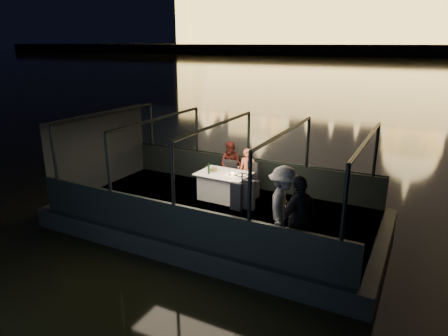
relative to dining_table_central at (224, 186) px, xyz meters
The scene contains 28 objects.
river_water 79.24m from the dining_table_central, 89.86° to the left, with size 500.00×500.00×0.00m, color black.
boat_hull 1.18m from the dining_table_central, 75.34° to the right, with size 8.60×4.40×1.00m, color black.
boat_deck 0.89m from the dining_table_central, 75.34° to the right, with size 8.00×4.00×0.04m, color black.
gunwale_port 1.26m from the dining_table_central, 80.85° to the left, with size 8.00×0.08×0.90m, color black.
gunwale_starboard 2.77m from the dining_table_central, 85.87° to the right, with size 8.00×0.08×0.90m, color black.
cabin_glass_port 1.75m from the dining_table_central, 80.85° to the left, with size 8.00×0.02×1.40m, color #99B2B2, non-canonical shape.
cabin_glass_starboard 3.02m from the dining_table_central, 85.87° to the right, with size 8.00×0.02×1.40m, color #99B2B2, non-canonical shape.
cabin_roof_glass 2.07m from the dining_table_central, 75.34° to the right, with size 8.00×4.00×0.02m, color #99B2B2, non-canonical shape.
end_wall_fore 3.95m from the dining_table_central, 168.67° to the right, with size 0.02×4.00×2.30m, color black, non-canonical shape.
end_wall_aft 4.34m from the dining_table_central, 10.28° to the right, with size 0.02×4.00×2.30m, color black, non-canonical shape.
canopy_ribs 1.10m from the dining_table_central, 75.34° to the right, with size 8.00×4.00×2.30m, color black, non-canonical shape.
embankment 209.24m from the dining_table_central, 89.95° to the left, with size 400.00×140.00×6.00m, color #423D33.
dining_table_central is the anchor object (origin of this frame).
chair_port_left 0.60m from the dining_table_central, 106.66° to the left, with size 0.43×0.43×0.92m, color black.
chair_port_right 0.73m from the dining_table_central, 38.36° to the left, with size 0.46×0.46×0.99m, color black.
coat_stand 2.62m from the dining_table_central, 53.75° to the right, with size 0.45×0.36×1.61m, color black, non-canonical shape.
person_woman_coral 0.92m from the dining_table_central, 62.21° to the left, with size 0.48×0.32×1.33m, color #CF694B.
person_man_maroon 0.95m from the dining_table_central, 102.91° to the left, with size 0.71×0.55×1.47m, color #3D1411.
passenger_stripe 3.00m from the dining_table_central, 37.13° to the right, with size 1.17×0.66×1.80m, color silver.
passenger_dark 3.64m from the dining_table_central, 37.92° to the right, with size 1.06×0.44×1.80m, color black.
wine_bottle 0.67m from the dining_table_central, 149.22° to the right, with size 0.06×0.06×0.30m, color #153A1D.
bread_basket 0.55m from the dining_table_central, behind, with size 0.21×0.21×0.08m, color brown.
amber_candle 0.51m from the dining_table_central, ahead, with size 0.05×0.05×0.07m, color #FFB03F.
plate_near 0.72m from the dining_table_central, 10.88° to the right, with size 0.23×0.23×0.01m, color silver.
plate_far 0.45m from the dining_table_central, 151.08° to the left, with size 0.26×0.26×0.02m, color silver.
wine_glass_white 0.57m from the dining_table_central, 164.53° to the right, with size 0.06×0.06×0.19m, color silver, non-canonical shape.
wine_glass_red 0.63m from the dining_table_central, 30.44° to the left, with size 0.06×0.06×0.19m, color white, non-canonical shape.
wine_glass_empty 0.55m from the dining_table_central, 26.84° to the right, with size 0.06×0.06×0.18m, color silver, non-canonical shape.
Camera 1 is at (4.67, -8.66, 4.77)m, focal length 32.00 mm.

